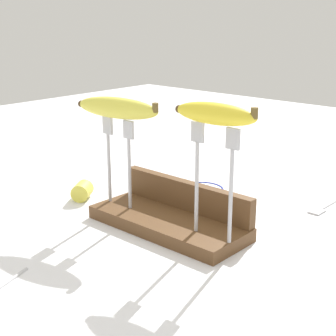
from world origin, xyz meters
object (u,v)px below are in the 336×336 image
(fork_stand_right, at_px, (214,172))
(banana_chunk_near, at_px, (82,191))
(wire_coil, at_px, (202,188))
(fork_stand_left, at_px, (119,154))
(banana_raised_right, at_px, (215,114))
(banana_raised_left, at_px, (117,108))
(fork_fallen_near, at_px, (326,206))

(fork_stand_right, height_order, banana_chunk_near, fork_stand_right)
(banana_chunk_near, distance_m, wire_coil, 0.29)
(fork_stand_left, distance_m, banana_raised_right, 0.27)
(fork_stand_left, xyz_separation_m, banana_raised_left, (-0.00, -0.00, 0.09))
(fork_stand_right, xyz_separation_m, fork_fallen_near, (0.06, 0.33, -0.14))
(banana_chunk_near, bearing_deg, wire_coil, 55.85)
(banana_raised_right, xyz_separation_m, banana_chunk_near, (-0.38, 0.01, -0.23))
(fork_stand_right, distance_m, wire_coil, 0.36)
(fork_fallen_near, distance_m, banana_chunk_near, 0.54)
(fork_fallen_near, bearing_deg, banana_chunk_near, -143.60)
(wire_coil, bearing_deg, banana_raised_left, -95.20)
(fork_stand_left, bearing_deg, fork_stand_right, 0.00)
(fork_stand_right, xyz_separation_m, banana_chunk_near, (-0.38, 0.01, -0.13))
(fork_fallen_near, height_order, banana_chunk_near, banana_chunk_near)
(fork_stand_right, height_order, fork_fallen_near, fork_stand_right)
(fork_stand_right, relative_size, banana_raised_left, 1.04)
(fork_stand_left, height_order, wire_coil, fork_stand_left)
(fork_fallen_near, xyz_separation_m, banana_chunk_near, (-0.44, -0.32, 0.02))
(banana_raised_left, distance_m, banana_raised_right, 0.24)
(banana_raised_right, xyz_separation_m, wire_coil, (-0.22, 0.25, -0.25))
(fork_fallen_near, xyz_separation_m, wire_coil, (-0.28, -0.09, -0.00))
(fork_stand_left, relative_size, fork_fallen_near, 1.11)
(fork_fallen_near, bearing_deg, banana_raised_left, -131.85)
(fork_stand_right, bearing_deg, banana_raised_left, -180.00)
(fork_stand_left, height_order, fork_fallen_near, fork_stand_left)
(fork_stand_left, relative_size, wire_coil, 1.75)
(fork_stand_left, xyz_separation_m, fork_fallen_near, (0.30, 0.33, -0.13))
(fork_stand_left, distance_m, fork_stand_right, 0.24)
(fork_stand_left, bearing_deg, banana_raised_left, -169.14)
(banana_raised_right, distance_m, wire_coil, 0.41)
(fork_stand_left, height_order, banana_raised_left, banana_raised_left)
(banana_raised_right, distance_m, fork_fallen_near, 0.42)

